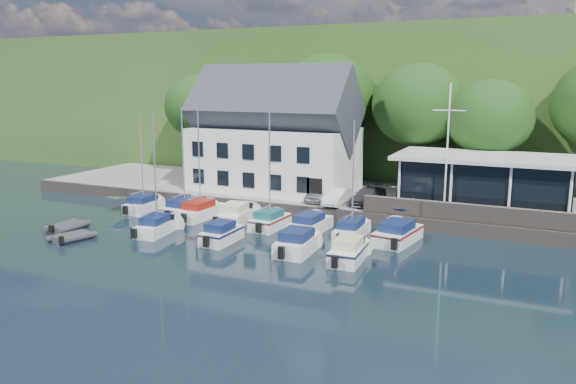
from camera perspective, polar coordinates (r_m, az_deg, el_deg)
name	(u,v)px	position (r m, az deg, el deg)	size (l,w,h in m)	color
ground	(259,262)	(33.81, -2.94, -7.09)	(180.00, 180.00, 0.00)	black
quay	(352,199)	(49.33, 6.50, -0.68)	(60.00, 13.00, 1.00)	gray
quay_face	(325,215)	(43.35, 3.80, -2.30)	(60.00, 0.30, 1.00)	#5A5148
hillside	(443,98)	(91.67, 15.48, 9.19)	(160.00, 75.00, 16.00)	#33521F
field_patch	(506,46)	(98.81, 21.23, 13.70)	(50.00, 30.00, 0.30)	#5A6B35
harbor_building	(275,141)	(50.26, -1.37, 5.21)	(14.40, 8.20, 8.70)	white
club_pavilion	(484,182)	(45.22, 19.31, 0.96)	(13.20, 7.20, 4.10)	black
seawall	(491,215)	(40.92, 19.93, -2.19)	(18.00, 0.50, 1.20)	#5A5148
gangway	(138,206)	(50.01, -15.02, -1.42)	(1.20, 6.00, 1.40)	silver
car_silver	(319,193)	(45.65, 3.18, -0.14)	(1.50, 3.72, 1.27)	#B2B1B6
car_white	(337,197)	(44.47, 5.03, -0.46)	(1.36, 3.90, 1.29)	silver
car_dgrey	(368,196)	(44.94, 8.16, -0.40)	(1.83, 4.50, 1.31)	#313036
car_blue	(406,201)	(43.56, 11.86, -0.91)	(1.48, 3.75, 1.28)	navy
flagpole	(447,151)	(41.53, 15.86, 4.05)	(2.27, 0.20, 9.48)	white
tree_0	(201,123)	(61.29, -8.86, 6.93)	(7.57, 7.57, 10.34)	#163811
tree_1	(260,122)	(57.87, -2.84, 7.08)	(7.97, 7.97, 10.89)	#163811
tree_2	(327,119)	(54.00, 3.98, 7.44)	(8.90, 8.90, 12.16)	#163811
tree_3	(418,127)	(51.55, 13.03, 6.49)	(8.22, 8.22, 11.24)	#163811
tree_4	(488,138)	(50.12, 19.64, 5.19)	(7.19, 7.19, 9.83)	#163811
boat_r1_0	(142,161)	(47.20, -14.65, 3.11)	(1.84, 5.43, 8.51)	silver
boat_r1_1	(183,161)	(44.97, -10.62, 3.14)	(2.13, 6.12, 8.88)	silver
boat_r1_2	(199,163)	(43.96, -9.02, 2.94)	(2.03, 6.43, 8.78)	silver
boat_r1_3	(236,213)	(42.90, -5.30, -2.11)	(2.02, 6.19, 1.51)	silver
boat_r1_4	(270,170)	(40.33, -1.87, 2.22)	(1.96, 5.17, 8.62)	silver
boat_r1_5	(310,222)	(40.11, 2.29, -3.11)	(1.96, 6.07, 1.39)	silver
boat_r1_6	(353,178)	(38.17, 6.63, 1.44)	(1.74, 6.11, 8.35)	silver
boat_r1_7	(398,232)	(38.17, 11.08, -3.96)	(2.21, 6.23, 1.51)	silver
boat_r2_1	(155,176)	(40.05, -13.35, 1.56)	(1.78, 5.63, 8.21)	silver
boat_r2_2	(222,232)	(37.75, -6.77, -4.04)	(1.79, 4.87, 1.46)	silver
boat_r2_3	(298,241)	(35.27, 0.98, -4.97)	(2.10, 5.59, 1.56)	silver
boat_r2_4	(349,249)	(33.91, 6.22, -5.78)	(1.85, 5.54, 1.48)	silver
dinghy_0	(67,226)	(43.63, -21.55, -3.18)	(1.81, 3.01, 0.70)	#333338
dinghy_1	(72,236)	(40.73, -21.13, -4.18)	(1.68, 2.81, 0.66)	#333338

